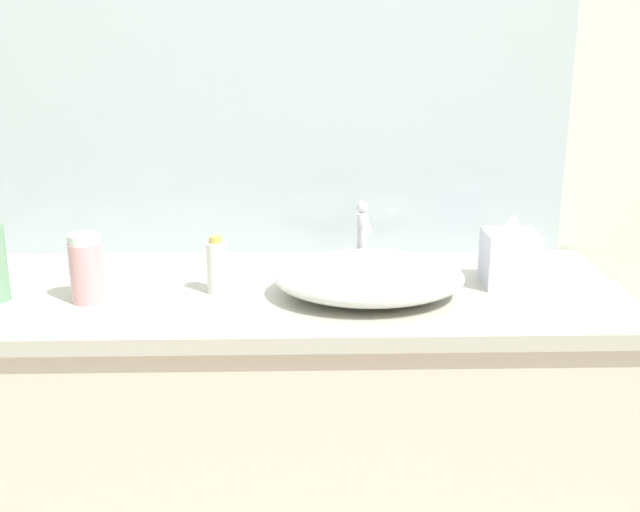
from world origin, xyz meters
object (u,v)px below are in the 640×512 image
(sink_basin, at_px, (369,277))
(tissue_box, at_px, (510,255))
(perfume_bottle, at_px, (217,266))
(lotion_bottle, at_px, (86,269))

(sink_basin, distance_m, tissue_box, 0.33)
(sink_basin, bearing_deg, perfume_bottle, 174.70)
(tissue_box, bearing_deg, lotion_bottle, -174.53)
(lotion_bottle, distance_m, tissue_box, 0.93)
(lotion_bottle, bearing_deg, perfume_bottle, 10.62)
(sink_basin, height_order, lotion_bottle, lotion_bottle)
(perfume_bottle, relative_size, tissue_box, 0.78)
(lotion_bottle, height_order, perfume_bottle, lotion_bottle)
(lotion_bottle, distance_m, perfume_bottle, 0.27)
(sink_basin, xyz_separation_m, tissue_box, (0.32, 0.07, 0.03))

